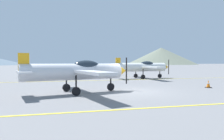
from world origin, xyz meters
TOP-DOWN VIEW (x-y plane):
  - ground_plane at (0.00, 0.00)m, footprint 400.00×400.00m
  - apron_line_near at (0.00, -4.93)m, footprint 80.00×0.16m
  - apron_line_far at (0.00, 8.81)m, footprint 80.00×0.16m
  - airplane_near at (-3.74, 0.19)m, footprint 7.14×8.12m
  - airplane_mid at (4.85, 10.36)m, footprint 7.08×8.15m
  - traffic_cone_side at (6.06, 0.51)m, footprint 0.36×0.36m
  - hill_centerleft at (76.78, 143.84)m, footprint 57.41×57.41m

SIDE VIEW (x-z plane):
  - ground_plane at x=0.00m, z-range 0.00..0.00m
  - apron_line_near at x=0.00m, z-range 0.00..0.01m
  - apron_line_far at x=0.00m, z-range 0.00..0.01m
  - traffic_cone_side at x=6.06m, z-range -0.01..0.58m
  - airplane_near at x=-3.74m, z-range 0.15..2.60m
  - airplane_mid at x=4.85m, z-range 0.15..2.60m
  - hill_centerleft at x=76.78m, z-range 0.00..13.78m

